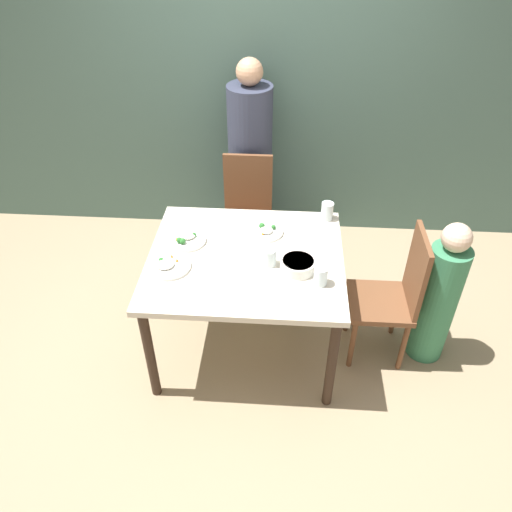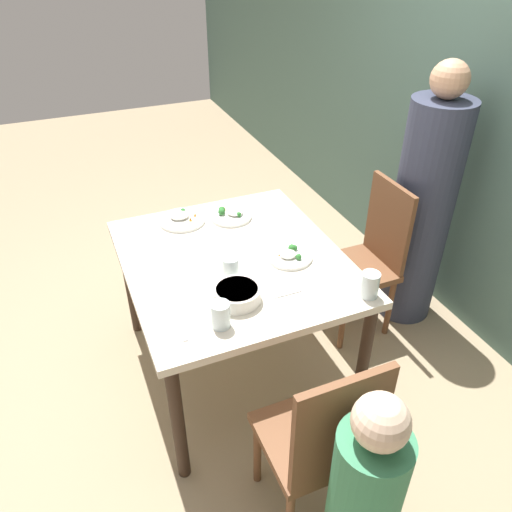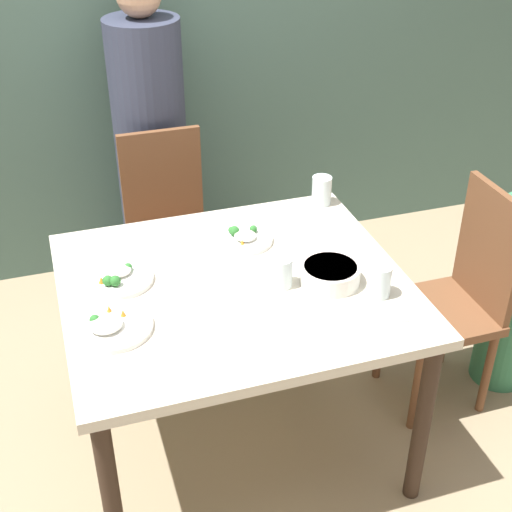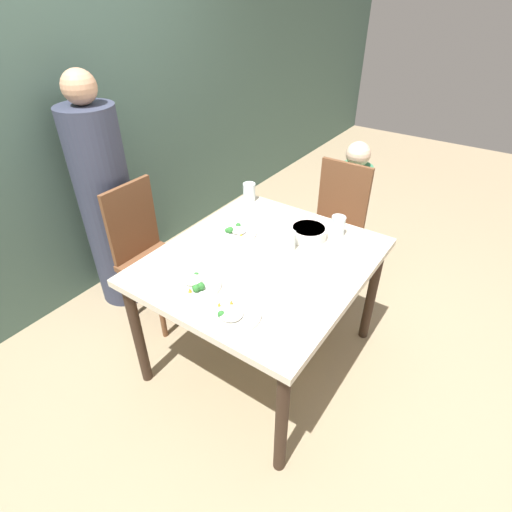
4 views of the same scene
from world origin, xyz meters
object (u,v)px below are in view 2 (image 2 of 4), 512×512
Objects in this scene: chair_adult_spot at (368,256)px; plate_rice_adult at (231,215)px; person_child at (361,511)px; bowl_curry at (237,294)px; chair_child_spot at (321,441)px; person_adult at (422,212)px; glass_water_tall at (231,268)px.

plate_rice_adult is at bearing -113.35° from chair_adult_spot.
bowl_curry is at bearing -173.68° from person_child.
chair_adult_spot is 1.34m from chair_child_spot.
person_child is at bearing 90.00° from chair_child_spot.
person_adult is at bearing 106.31° from bowl_curry.
person_adult is 1.51× the size of person_child.
person_child reaches higher than chair_adult_spot.
person_adult is 1.14m from plate_rice_adult.
chair_child_spot is 4.01× the size of plate_rice_adult.
glass_water_tall is (0.22, -0.95, 0.32)m from chair_adult_spot.
plate_rice_adult is (-0.32, -1.09, 0.05)m from person_adult.
chair_child_spot is (1.01, -0.88, 0.00)m from chair_adult_spot.
chair_child_spot is 0.29m from person_child.
chair_child_spot reaches higher than plate_rice_adult.
person_child reaches higher than chair_child_spot.
person_adult reaches higher than plate_rice_adult.
person_child reaches higher than bowl_curry.
person_child is (1.30, -0.88, -0.02)m from chair_adult_spot.
person_child is (0.29, -0.00, -0.02)m from chair_child_spot.
person_child is at bearing -4.65° from plate_rice_adult.
person_child is 0.97m from bowl_curry.
person_adult is 14.41× the size of glass_water_tall.
chair_adult_spot is 8.65× the size of glass_water_tall.
bowl_curry is (-0.63, -0.10, 0.30)m from chair_child_spot.
bowl_curry is at bearing -11.41° from glass_water_tall.
chair_adult_spot is at bearing 145.88° from person_child.
glass_water_tall reaches higher than bowl_curry.
chair_adult_spot and chair_child_spot have the same top height.
chair_child_spot is at bearing -41.02° from chair_adult_spot.
plate_rice_adult is 0.58m from glass_water_tall.
person_child is at bearing -34.12° from chair_adult_spot.
chair_child_spot is 4.54× the size of bowl_curry.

